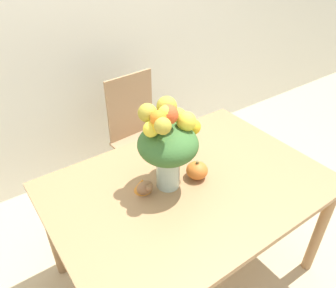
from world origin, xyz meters
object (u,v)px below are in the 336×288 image
object	(u,v)px
turkey_figurine	(143,186)
dining_chair_near_window	(141,137)
pumpkin	(197,170)
flower_vase	(168,141)

from	to	relation	value
turkey_figurine	dining_chair_near_window	size ratio (longest dim) A/B	0.13
pumpkin	dining_chair_near_window	xyz separation A→B (m)	(0.15, 0.84, -0.29)
pumpkin	turkey_figurine	size ratio (longest dim) A/B	0.96
turkey_figurine	dining_chair_near_window	bearing A→B (deg)	60.31
dining_chair_near_window	flower_vase	bearing A→B (deg)	-114.88
pumpkin	turkey_figurine	bearing A→B (deg)	166.91
pumpkin	dining_chair_near_window	world-z (taller)	dining_chair_near_window
flower_vase	pumpkin	bearing A→B (deg)	-15.48
turkey_figurine	dining_chair_near_window	distance (m)	0.93
flower_vase	turkey_figurine	bearing A→B (deg)	169.69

